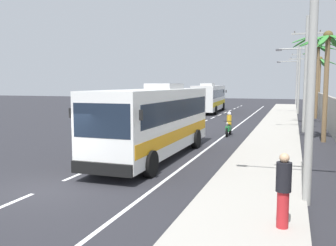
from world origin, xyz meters
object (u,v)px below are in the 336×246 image
(utility_pole_nearest, at_px, (310,25))
(utility_pole_distant, at_px, (297,74))
(motorcycle_beside_bus, at_px, (229,126))
(palm_third, at_px, (327,60))
(utility_pole_mid, at_px, (305,71))
(pedestrian_near_kerb, at_px, (283,189))
(utility_pole_far, at_px, (298,77))
(coach_bus_far_lane, at_px, (209,97))
(coach_bus_foreground, at_px, (156,119))
(palm_fourth, at_px, (312,57))
(palm_nearest, at_px, (318,65))
(palm_second, at_px, (320,73))

(utility_pole_nearest, relative_size, utility_pole_distant, 1.00)
(motorcycle_beside_bus, xyz_separation_m, palm_third, (5.97, -1.03, 4.29))
(motorcycle_beside_bus, bearing_deg, utility_pole_mid, 35.35)
(utility_pole_nearest, height_order, utility_pole_distant, utility_pole_distant)
(pedestrian_near_kerb, relative_size, utility_pole_distant, 0.18)
(utility_pole_far, distance_m, palm_third, 21.90)
(utility_pole_far, relative_size, utility_pole_distant, 0.82)
(coach_bus_far_lane, bearing_deg, coach_bus_foreground, -82.76)
(motorcycle_beside_bus, bearing_deg, palm_fourth, 55.06)
(utility_pole_far, height_order, utility_pole_distant, utility_pole_distant)
(utility_pole_mid, bearing_deg, motorcycle_beside_bus, -144.65)
(utility_pole_nearest, relative_size, utility_pole_mid, 1.17)
(palm_fourth, bearing_deg, pedestrian_near_kerb, -93.55)
(palm_fourth, bearing_deg, motorcycle_beside_bus, -124.94)
(coach_bus_foreground, bearing_deg, utility_pole_nearest, -38.23)
(palm_nearest, bearing_deg, palm_third, -91.47)
(coach_bus_foreground, bearing_deg, palm_second, 74.35)
(coach_bus_far_lane, relative_size, palm_fourth, 1.44)
(palm_second, bearing_deg, coach_bus_foreground, -105.65)
(palm_fourth, bearing_deg, palm_third, -86.95)
(motorcycle_beside_bus, xyz_separation_m, utility_pole_mid, (4.86, 3.45, 3.81))
(coach_bus_foreground, height_order, coach_bus_far_lane, coach_bus_far_lane)
(pedestrian_near_kerb, bearing_deg, utility_pole_far, 137.18)
(utility_pole_nearest, height_order, palm_nearest, utility_pole_nearest)
(palm_nearest, xyz_separation_m, palm_fourth, (-0.89, -7.37, 0.35))
(coach_bus_foreground, xyz_separation_m, palm_fourth, (7.60, 16.58, 3.89))
(coach_bus_far_lane, xyz_separation_m, palm_fourth, (11.23, -12.00, 3.88))
(pedestrian_near_kerb, relative_size, palm_nearest, 0.24)
(motorcycle_beside_bus, relative_size, utility_pole_far, 0.24)
(utility_pole_mid, height_order, palm_second, utility_pole_mid)
(utility_pole_distant, xyz_separation_m, palm_nearest, (1.80, -22.94, 0.33))
(utility_pole_far, bearing_deg, palm_second, 53.63)
(coach_bus_far_lane, bearing_deg, utility_pole_distant, 60.60)
(pedestrian_near_kerb, xyz_separation_m, utility_pole_mid, (0.86, 19.78, 3.39))
(motorcycle_beside_bus, distance_m, palm_third, 7.43)
(utility_pole_nearest, bearing_deg, palm_third, 83.55)
(palm_nearest, bearing_deg, utility_pole_distant, 94.49)
(utility_pole_distant, bearing_deg, utility_pole_mid, -89.55)
(palm_second, distance_m, palm_fourth, 16.49)
(motorcycle_beside_bus, distance_m, utility_pole_distant, 38.71)
(utility_pole_nearest, relative_size, utility_pole_far, 1.22)
(coach_bus_far_lane, bearing_deg, utility_pole_mid, -57.18)
(utility_pole_far, height_order, palm_third, utility_pole_far)
(pedestrian_near_kerb, xyz_separation_m, palm_fourth, (1.50, 24.20, 4.66))
(pedestrian_near_kerb, bearing_deg, utility_pole_nearest, 125.96)
(pedestrian_near_kerb, distance_m, utility_pole_distant, 54.66)
(palm_nearest, bearing_deg, coach_bus_foreground, -109.52)
(palm_nearest, distance_m, palm_second, 9.05)
(palm_second, height_order, palm_fourth, palm_fourth)
(pedestrian_near_kerb, relative_size, utility_pole_nearest, 0.18)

